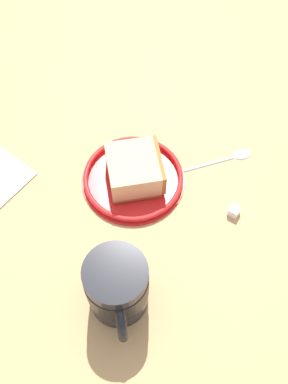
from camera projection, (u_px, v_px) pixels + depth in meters
The scene contains 6 objects.
ground_plane at pixel (143, 196), 68.07cm from camera, with size 151.74×151.74×3.89cm, color tan.
small_plate at pixel (133, 178), 66.70cm from camera, with size 15.84×15.84×1.37cm.
cake_slice at pixel (135, 169), 64.77cm from camera, with size 9.74×9.66×4.62cm.
tea_mug at pixel (117, 286), 53.01cm from camera, with size 10.50×7.85×10.27cm.
teaspoon at pixel (231, 156), 69.16cm from camera, with size 2.65×11.86×0.80cm.
sugar_cube at pixel (234, 211), 63.68cm from camera, with size 1.45×1.45×1.45cm, color white.
Camera 1 is at (31.07, -14.14, 56.95)cm, focal length 40.80 mm.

